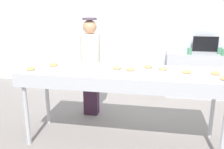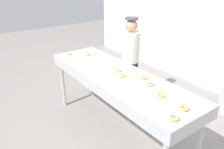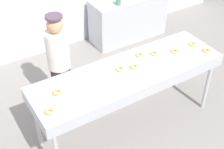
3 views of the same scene
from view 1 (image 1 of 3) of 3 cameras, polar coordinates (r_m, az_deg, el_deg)
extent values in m
plane|color=gray|center=(3.61, 2.29, -14.92)|extent=(16.00, 16.00, 0.00)
cube|color=silver|center=(5.65, 6.23, 13.92)|extent=(8.00, 0.12, 3.34)
cube|color=#B7BABF|center=(3.24, 2.47, -0.53)|extent=(2.68, 0.81, 0.17)
cube|color=slate|center=(3.22, 2.48, 0.26)|extent=(2.28, 0.57, 0.08)
cylinder|color=#B7BABF|center=(3.51, -19.16, -8.97)|extent=(0.06, 0.06, 0.85)
cylinder|color=#B7BABF|center=(3.20, 24.54, -12.02)|extent=(0.06, 0.06, 0.85)
cylinder|color=#B7BABF|center=(4.04, -14.73, -5.33)|extent=(0.06, 0.06, 0.85)
cylinder|color=#B7BABF|center=(3.78, 22.25, -7.53)|extent=(0.06, 0.06, 0.85)
torus|color=#DEA963|center=(3.39, 8.36, 1.84)|extent=(0.16, 0.16, 0.03)
torus|color=#DFB25D|center=(3.55, -13.41, 2.22)|extent=(0.15, 0.15, 0.03)
torus|color=#EBB267|center=(3.28, 22.86, 0.31)|extent=(0.15, 0.15, 0.03)
torus|color=#E8BC65|center=(3.23, 16.88, 0.64)|extent=(0.15, 0.15, 0.03)
torus|color=#E2B867|center=(3.41, -18.32, 1.30)|extent=(0.15, 0.15, 0.03)
torus|color=#DCB26C|center=(3.29, 1.16, 1.61)|extent=(0.16, 0.16, 0.03)
torus|color=#EDAE6E|center=(3.31, 11.76, 1.36)|extent=(0.14, 0.14, 0.03)
torus|color=#EBA968|center=(3.22, 4.29, 1.22)|extent=(0.13, 0.13, 0.03)
cube|color=#381F33|center=(4.27, -4.82, -3.76)|extent=(0.24, 0.18, 0.84)
cylinder|color=silver|center=(4.09, -5.05, 5.51)|extent=(0.33, 0.33, 0.56)
sphere|color=tan|center=(4.04, -5.18, 10.95)|extent=(0.22, 0.22, 0.22)
cylinder|color=#503D4C|center=(4.03, -5.23, 12.72)|extent=(0.23, 0.23, 0.03)
cube|color=#B7BABF|center=(5.46, 20.61, -0.06)|extent=(1.57, 0.57, 0.90)
cylinder|color=#4C8C66|center=(5.23, 24.50, 4.67)|extent=(0.09, 0.09, 0.13)
cylinder|color=#4C8C66|center=(5.41, 23.68, 5.08)|extent=(0.09, 0.09, 0.13)
cylinder|color=#4C8C66|center=(5.13, 17.52, 5.16)|extent=(0.09, 0.09, 0.13)
cube|color=black|center=(5.56, 20.80, 6.62)|extent=(0.51, 0.04, 0.32)
camera|label=2|loc=(2.39, 72.07, 18.19)|focal=36.68mm
camera|label=3|loc=(2.99, -84.64, 39.34)|focal=51.92mm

